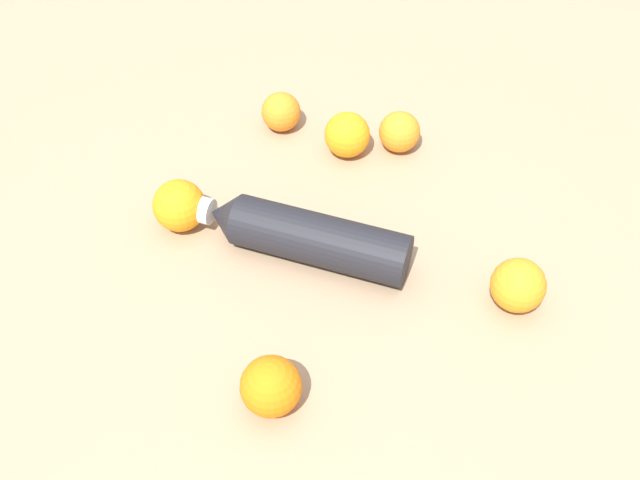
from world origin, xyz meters
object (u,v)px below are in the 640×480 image
Objects in this scene: orange_1 at (400,132)px; orange_2 at (271,386)px; orange_0 at (518,285)px; orange_4 at (179,206)px; orange_5 at (281,112)px; orange_3 at (347,135)px; water_bottle at (304,236)px.

orange_2 reaches higher than orange_1.
orange_0 is 0.51m from orange_4.
orange_0 is 0.52m from orange_5.
orange_0 and orange_3 have the same top height.
orange_0 is at bearing -75.80° from orange_1.
water_bottle is 0.25m from orange_2.
orange_4 is at bearing 154.39° from orange_0.
orange_1 is at bearing -103.64° from water_bottle.
orange_4 is 0.28m from orange_5.
water_bottle is 4.61× the size of orange_5.
orange_5 is (-0.10, 0.08, -0.00)m from orange_3.
orange_0 reaches higher than orange_5.
orange_0 is at bearing -178.18° from water_bottle.
orange_0 is at bearing 17.59° from orange_2.
orange_2 is (-0.07, -0.24, -0.00)m from water_bottle.
orange_2 is at bearing -119.45° from orange_1.
orange_2 is at bearing 100.86° from water_bottle.
orange_3 is at bearing -87.30° from water_bottle.
orange_0 is 0.95× the size of orange_4.
orange_1 is 0.91× the size of orange_3.
orange_1 is at bearing 19.70° from orange_4.
orange_4 is (-0.18, 0.09, 0.00)m from water_bottle.
orange_3 is (0.17, 0.46, -0.00)m from orange_2.
orange_2 is 0.96× the size of orange_4.
orange_2 is at bearing -162.41° from orange_0.
orange_3 is 1.12× the size of orange_5.
orange_0 reaches higher than orange_1.
orange_1 is at bearing -0.21° from orange_3.
orange_1 is 0.21m from orange_5.
orange_4 is (-0.11, 0.33, 0.00)m from orange_2.
orange_5 is at bearing 141.04° from orange_3.
orange_4 reaches higher than orange_0.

